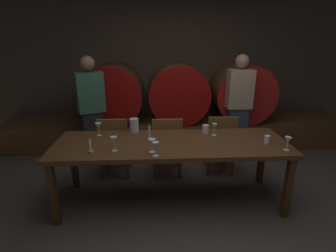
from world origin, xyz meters
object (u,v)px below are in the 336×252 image
object	(u,v)px
guest_right	(238,107)
chair_left	(115,144)
wine_barrel_right	(240,92)
wine_glass_far_right	(288,141)
candle_left	(91,149)
cup_left	(206,129)
wine_glass_center_right	(155,146)
wine_glass_center_left	(152,143)
cup_right	(267,140)
chair_center	(167,144)
chair_right	(220,141)
wine_glass_left	(114,141)
dining_table	(171,148)
guest_left	(92,111)
wine_barrel_center	(178,92)
wine_glass_far_left	(98,126)
pitcher	(134,125)
wine_glass_right	(215,127)
wine_barrel_left	(114,93)

from	to	relation	value
guest_right	chair_left	bearing A→B (deg)	17.21
wine_barrel_right	wine_glass_far_right	bearing A→B (deg)	-94.11
candle_left	cup_left	xyz separation A→B (m)	(1.28, 0.52, 0.01)
wine_glass_center_right	wine_glass_far_right	xyz separation A→B (m)	(1.38, 0.07, -0.00)
wine_glass_center_left	cup_right	distance (m)	1.29
guest_right	cup_right	xyz separation A→B (m)	(-0.08, -1.32, -0.03)
chair_center	cup_right	bearing A→B (deg)	146.28
chair_right	wine_glass_left	xyz separation A→B (m)	(-1.35, -0.88, 0.39)
wine_glass_left	chair_center	bearing A→B (deg)	54.54
dining_table	chair_center	world-z (taller)	chair_center
chair_left	guest_left	bearing A→B (deg)	-48.84
candle_left	cup_right	xyz separation A→B (m)	(1.91, 0.15, 0.00)
wine_glass_center_right	wine_barrel_center	bearing A→B (deg)	79.35
wine_barrel_right	chair_right	xyz separation A→B (m)	(-0.61, -1.15, -0.47)
cup_right	wine_glass_left	bearing A→B (deg)	-176.22
wine_barrel_right	wine_glass_far_left	size ratio (longest dim) A/B	6.44
wine_barrel_center	chair_center	distance (m)	1.32
guest_left	candle_left	bearing A→B (deg)	79.10
wine_barrel_right	wine_glass_far_left	world-z (taller)	wine_barrel_right
wine_barrel_center	wine_glass_left	size ratio (longest dim) A/B	6.44
chair_right	pitcher	bearing A→B (deg)	17.07
candle_left	cup_left	size ratio (longest dim) A/B	1.68
dining_table	candle_left	distance (m)	0.88
wine_glass_far_left	cup_right	bearing A→B (deg)	-10.39
dining_table	wine_glass_far_left	distance (m)	0.91
wine_barrel_center	wine_glass_right	size ratio (longest dim) A/B	6.85
dining_table	chair_left	world-z (taller)	chair_left
wine_barrel_left	chair_right	bearing A→B (deg)	-35.27
pitcher	cup_left	bearing A→B (deg)	-5.51
wine_glass_left	cup_right	bearing A→B (deg)	3.78
wine_barrel_left	chair_center	size ratio (longest dim) A/B	1.15
candle_left	wine_glass_center_right	size ratio (longest dim) A/B	1.14
pitcher	cup_right	bearing A→B (deg)	-16.86
chair_right	wine_glass_left	world-z (taller)	wine_glass_left
chair_left	wine_glass_left	xyz separation A→B (m)	(0.14, -0.85, 0.39)
dining_table	cup_left	xyz separation A→B (m)	(0.44, 0.28, 0.12)
wine_glass_right	wine_glass_center_left	bearing A→B (deg)	-148.79
wine_barrel_center	cup_left	bearing A→B (deg)	-82.24
wine_barrel_left	guest_right	xyz separation A→B (m)	(2.03, -0.60, -0.11)
wine_glass_far_left	wine_glass_center_right	distance (m)	0.91
cup_left	candle_left	bearing A→B (deg)	-157.87
wine_glass_center_right	candle_left	bearing A→B (deg)	170.86
chair_left	pitcher	bearing A→B (deg)	137.73
wine_barrel_right	chair_right	size ratio (longest dim) A/B	1.15
wine_glass_center_right	cup_left	bearing A→B (deg)	45.37
wine_barrel_left	dining_table	world-z (taller)	wine_barrel_left
guest_right	cup_left	xyz separation A→B (m)	(-0.70, -0.95, -0.03)
guest_right	wine_glass_left	xyz separation A→B (m)	(-1.75, -1.43, 0.04)
candle_left	wine_glass_right	distance (m)	1.44
wine_barrel_center	pitcher	size ratio (longest dim) A/B	5.90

